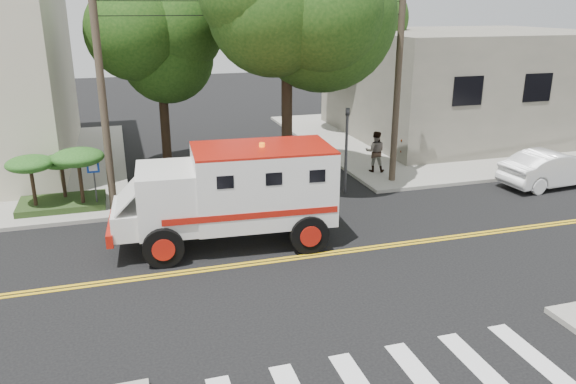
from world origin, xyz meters
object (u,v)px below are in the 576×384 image
object	(u,v)px
parked_sedan	(553,169)
pedestrian_a	(406,146)
pedestrian_b	(375,151)
armored_truck	(235,190)

from	to	relation	value
parked_sedan	pedestrian_a	size ratio (longest dim) A/B	2.85
parked_sedan	pedestrian_b	distance (m)	7.71
pedestrian_a	pedestrian_b	xyz separation A→B (m)	(-2.11, -0.96, 0.11)
parked_sedan	pedestrian_b	bearing A→B (deg)	55.05
pedestrian_b	parked_sedan	bearing A→B (deg)	174.79
armored_truck	parked_sedan	size ratio (longest dim) A/B	1.53
parked_sedan	pedestrian_b	size ratio (longest dim) A/B	2.52
pedestrian_a	pedestrian_b	distance (m)	2.32
armored_truck	parked_sedan	bearing A→B (deg)	12.02
pedestrian_a	pedestrian_b	bearing A→B (deg)	27.47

